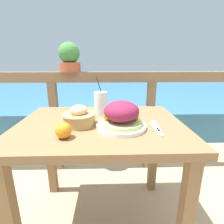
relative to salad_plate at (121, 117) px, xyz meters
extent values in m
plane|color=tan|center=(-0.11, 0.09, -0.78)|extent=(12.00, 12.00, 0.00)
cube|color=olive|center=(-0.11, 0.09, -0.08)|extent=(0.95, 0.73, 0.04)
cube|color=olive|center=(-0.53, -0.22, -0.44)|extent=(0.06, 0.06, 0.68)
cube|color=olive|center=(0.30, -0.22, -0.44)|extent=(0.06, 0.06, 0.68)
cube|color=olive|center=(-0.53, 0.39, -0.44)|extent=(0.06, 0.06, 0.68)
cube|color=olive|center=(0.30, 0.39, -0.44)|extent=(0.06, 0.06, 0.68)
cube|color=brown|center=(-0.11, 0.72, 0.14)|extent=(2.80, 0.08, 0.09)
cube|color=brown|center=(-0.57, 0.72, -0.34)|extent=(0.07, 0.07, 0.88)
cube|color=brown|center=(0.34, 0.72, -0.34)|extent=(0.07, 0.07, 0.88)
cube|color=teal|center=(-0.11, 3.22, -0.58)|extent=(12.00, 4.00, 0.41)
cylinder|color=white|center=(0.00, 0.00, -0.05)|extent=(0.26, 0.26, 0.02)
cylinder|color=#B7D17A|center=(0.00, 0.00, -0.04)|extent=(0.22, 0.22, 0.02)
ellipsoid|color=maroon|center=(0.00, 0.00, 0.03)|extent=(0.18, 0.18, 0.11)
sphere|color=orange|center=(0.08, 0.01, -0.01)|extent=(0.04, 0.04, 0.04)
sphere|color=orange|center=(-0.08, 0.02, -0.01)|extent=(0.04, 0.04, 0.04)
cylinder|color=silver|center=(-0.11, 0.26, 0.01)|extent=(0.09, 0.09, 0.15)
cylinder|color=black|center=(-0.11, 0.25, 0.08)|extent=(0.07, 0.02, 0.21)
cylinder|color=tan|center=(-0.23, 0.05, -0.03)|extent=(0.17, 0.17, 0.07)
torus|color=tan|center=(-0.23, 0.05, 0.00)|extent=(0.19, 0.19, 0.01)
ellipsoid|color=#DBB77A|center=(-0.23, 0.05, 0.02)|extent=(0.10, 0.10, 0.06)
cylinder|color=#A34C2D|center=(-0.40, 0.72, 0.23)|extent=(0.18, 0.18, 0.08)
sphere|color=#3D7A38|center=(-0.40, 0.72, 0.34)|extent=(0.18, 0.18, 0.18)
cube|color=silver|center=(0.18, -0.02, -0.06)|extent=(0.03, 0.18, 0.00)
cube|color=silver|center=(0.20, 0.03, -0.06)|extent=(0.03, 0.18, 0.00)
sphere|color=orange|center=(-0.28, -0.12, -0.03)|extent=(0.08, 0.08, 0.08)
camera|label=1|loc=(-0.08, -0.87, 0.28)|focal=28.00mm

